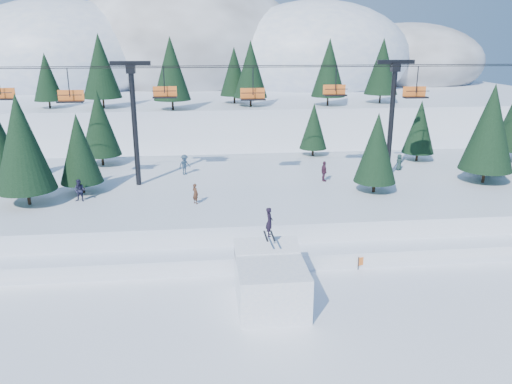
{
  "coord_description": "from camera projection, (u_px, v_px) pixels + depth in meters",
  "views": [
    {
      "loc": [
        -3.43,
        -23.91,
        14.44
      ],
      "look_at": [
        -0.19,
        6.0,
        5.2
      ],
      "focal_mm": 35.0,
      "sensor_mm": 36.0,
      "label": 1
    }
  ],
  "objects": [
    {
      "name": "ground",
      "position": [
        271.0,
        314.0,
        27.32
      ],
      "size": [
        160.0,
        160.0,
        0.0
      ],
      "primitive_type": "plane",
      "color": "white",
      "rests_on": "ground"
    },
    {
      "name": "conifer_stand",
      "position": [
        272.0,
        130.0,
        43.09
      ],
      "size": [
        62.26,
        17.6,
        9.04
      ],
      "color": "black",
      "rests_on": "mid_shelf"
    },
    {
      "name": "banner_near",
      "position": [
        376.0,
        258.0,
        33.06
      ],
      "size": [
        2.69,
        1.03,
        0.9
      ],
      "color": "black",
      "rests_on": "ground"
    },
    {
      "name": "mountain_ridge",
      "position": [
        192.0,
        66.0,
        93.68
      ],
      "size": [
        119.0,
        61.1,
        26.46
      ],
      "color": "white",
      "rests_on": "ground"
    },
    {
      "name": "berm",
      "position": [
        256.0,
        247.0,
        34.76
      ],
      "size": [
        70.0,
        6.0,
        1.1
      ],
      "primitive_type": "cube",
      "color": "white",
      "rests_on": "ground"
    },
    {
      "name": "chairlift",
      "position": [
        251.0,
        103.0,
        41.8
      ],
      "size": [
        46.0,
        3.21,
        10.28
      ],
      "color": "black",
      "rests_on": "mid_shelf"
    },
    {
      "name": "banner_far",
      "position": [
        371.0,
        250.0,
        34.26
      ],
      "size": [
        2.81,
        0.59,
        0.9
      ],
      "color": "black",
      "rests_on": "ground"
    },
    {
      "name": "jump_kicker",
      "position": [
        271.0,
        282.0,
        28.01
      ],
      "size": [
        3.8,
        5.18,
        5.29
      ],
      "color": "white",
      "rests_on": "ground"
    },
    {
      "name": "mid_shelf",
      "position": [
        244.0,
        195.0,
        44.05
      ],
      "size": [
        70.0,
        22.0,
        2.5
      ],
      "primitive_type": "cube",
      "color": "white",
      "rests_on": "ground"
    },
    {
      "name": "distant_skiers",
      "position": [
        222.0,
        173.0,
        43.08
      ],
      "size": [
        28.88,
        9.6,
        1.88
      ],
      "color": "#2B4154",
      "rests_on": "mid_shelf"
    }
  ]
}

